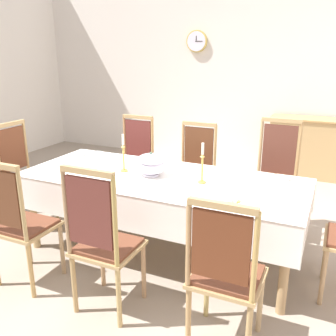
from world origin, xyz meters
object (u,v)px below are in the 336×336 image
(chair_north_a, at_px, (134,161))
(chair_head_west, at_px, (24,173))
(candlestick_west, at_px, (124,157))
(chair_north_b, at_px, (194,170))
(spoon_secondary, at_px, (90,154))
(chair_north_c, at_px, (275,177))
(chair_south_b, at_px, (102,239))
(bowl_near_left, at_px, (221,199))
(dining_table, at_px, (161,185))
(candlestick_east, at_px, (202,167))
(chair_south_c, at_px, (225,272))
(chair_south_a, at_px, (19,221))
(bowl_near_right, at_px, (96,154))
(sideboard, at_px, (318,148))
(mounted_clock, at_px, (197,41))
(spoon_primary, at_px, (237,202))
(soup_tureen, at_px, (151,164))

(chair_north_a, distance_m, chair_head_west, 1.26)
(candlestick_west, bearing_deg, chair_north_b, 68.16)
(spoon_secondary, bearing_deg, chair_north_c, 26.03)
(chair_south_b, height_order, chair_north_c, chair_north_c)
(bowl_near_left, bearing_deg, chair_north_c, 80.64)
(dining_table, relative_size, chair_north_b, 2.33)
(chair_south_b, distance_m, candlestick_east, 1.06)
(dining_table, distance_m, candlestick_west, 0.45)
(chair_north_b, distance_m, chair_south_c, 2.04)
(chair_south_a, distance_m, bowl_near_left, 1.60)
(chair_north_a, relative_size, candlestick_east, 3.16)
(chair_head_west, bearing_deg, chair_south_a, 43.37)
(dining_table, relative_size, chair_south_a, 2.35)
(chair_south_b, height_order, bowl_near_right, chair_south_b)
(dining_table, height_order, candlestick_east, candlestick_east)
(bowl_near_right, bearing_deg, chair_south_b, -53.92)
(dining_table, xyz_separation_m, sideboard, (1.17, 3.05, -0.24))
(spoon_secondary, bearing_deg, mounted_clock, 97.26)
(chair_south_c, relative_size, chair_north_c, 0.89)
(candlestick_west, bearing_deg, chair_north_c, 36.26)
(dining_table, relative_size, sideboard, 1.77)
(chair_south_b, relative_size, spoon_secondary, 6.49)
(chair_north_a, relative_size, candlestick_west, 3.13)
(chair_south_b, height_order, candlestick_west, chair_south_b)
(candlestick_west, distance_m, spoon_secondary, 0.77)
(spoon_primary, bearing_deg, chair_south_b, -131.64)
(soup_tureen, distance_m, bowl_near_right, 0.92)
(spoon_secondary, bearing_deg, chair_north_a, 76.58)
(dining_table, height_order, mounted_clock, mounted_clock)
(spoon_primary, distance_m, spoon_secondary, 1.95)
(spoon_primary, height_order, spoon_secondary, same)
(chair_north_c, relative_size, spoon_primary, 6.81)
(chair_north_b, distance_m, mounted_clock, 2.92)
(chair_north_c, bearing_deg, chair_north_a, 0.17)
(soup_tureen, bearing_deg, chair_north_b, 84.93)
(soup_tureen, xyz_separation_m, bowl_near_right, (-0.84, 0.35, -0.08))
(bowl_near_right, bearing_deg, spoon_primary, -20.87)
(chair_south_b, distance_m, spoon_secondary, 1.66)
(chair_south_c, relative_size, bowl_near_left, 6.75)
(chair_south_c, bearing_deg, candlestick_west, 143.98)
(spoon_primary, distance_m, mounted_clock, 4.17)
(candlestick_west, bearing_deg, chair_north_a, 114.77)
(chair_north_a, bearing_deg, soup_tureen, 127.70)
(bowl_near_left, distance_m, mounted_clock, 4.14)
(chair_north_a, bearing_deg, spoon_secondary, 66.55)
(bowl_near_right, height_order, spoon_primary, bowl_near_right)
(chair_south_a, height_order, candlestick_east, candlestick_east)
(chair_north_c, relative_size, spoon_secondary, 6.80)
(dining_table, bearing_deg, candlestick_west, -180.00)
(chair_south_c, xyz_separation_m, mounted_clock, (-1.78, 4.21, 1.46))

